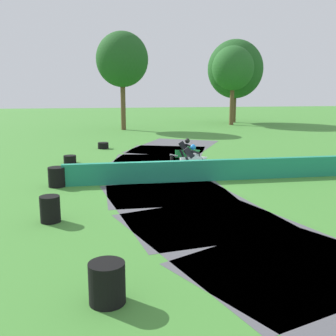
% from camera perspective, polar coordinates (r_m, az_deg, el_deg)
% --- Properties ---
extents(ground_plane, '(120.00, 120.00, 0.00)m').
position_cam_1_polar(ground_plane, '(17.33, -0.95, -2.00)').
color(ground_plane, '#428433').
extents(track_asphalt, '(9.03, 28.95, 0.01)m').
position_cam_1_polar(track_asphalt, '(17.52, 2.63, -1.84)').
color(track_asphalt, '#515156').
rests_on(track_asphalt, ground).
extents(safety_barrier, '(17.89, 0.60, 0.90)m').
position_cam_1_polar(safety_barrier, '(18.57, 13.97, -0.01)').
color(safety_barrier, '#1E8466').
rests_on(safety_barrier, ground).
extents(motorcycle_lead_green, '(1.70, 0.78, 1.43)m').
position_cam_1_polar(motorcycle_lead_green, '(21.00, 2.60, 2.20)').
color(motorcycle_lead_green, black).
rests_on(motorcycle_lead_green, ground).
extents(motorcycle_chase_white, '(1.68, 0.80, 1.43)m').
position_cam_1_polar(motorcycle_chase_white, '(18.95, 3.44, 1.15)').
color(motorcycle_chase_white, black).
rests_on(motorcycle_chase_white, ground).
extents(tire_stack_near, '(0.69, 0.69, 0.40)m').
position_cam_1_polar(tire_stack_near, '(26.88, -9.07, 3.12)').
color(tire_stack_near, black).
rests_on(tire_stack_near, ground).
extents(tire_stack_mid_a, '(0.66, 0.66, 0.40)m').
position_cam_1_polar(tire_stack_mid_a, '(22.23, -13.59, 1.21)').
color(tire_stack_mid_a, black).
rests_on(tire_stack_mid_a, ground).
extents(tire_stack_mid_b, '(0.70, 0.70, 0.80)m').
position_cam_1_polar(tire_stack_mid_b, '(17.11, -15.31, -1.21)').
color(tire_stack_mid_b, black).
rests_on(tire_stack_mid_b, ground).
extents(tire_stack_far, '(0.60, 0.60, 0.80)m').
position_cam_1_polar(tire_stack_far, '(12.77, -16.20, -5.55)').
color(tire_stack_far, black).
rests_on(tire_stack_far, ground).
extents(tire_stack_extra_a, '(0.70, 0.70, 0.80)m').
position_cam_1_polar(tire_stack_extra_a, '(8.02, -8.55, -15.64)').
color(tire_stack_extra_a, black).
rests_on(tire_stack_extra_a, ground).
extents(traffic_cone, '(0.28, 0.28, 0.44)m').
position_cam_1_polar(traffic_cone, '(18.90, 14.35, -0.54)').
color(traffic_cone, orange).
rests_on(traffic_cone, ground).
extents(tree_far_left, '(4.26, 4.26, 8.03)m').
position_cam_1_polar(tree_far_left, '(43.24, 9.09, 13.61)').
color(tree_far_left, brown).
rests_on(tree_far_left, ground).
extents(tree_far_right, '(4.71, 4.71, 8.84)m').
position_cam_1_polar(tree_far_right, '(38.20, -6.44, 14.86)').
color(tree_far_right, brown).
rests_on(tree_far_right, ground).
extents(tree_mid_rise, '(6.02, 6.02, 8.97)m').
position_cam_1_polar(tree_mid_rise, '(46.26, 9.41, 13.51)').
color(tree_mid_rise, brown).
rests_on(tree_mid_rise, ground).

